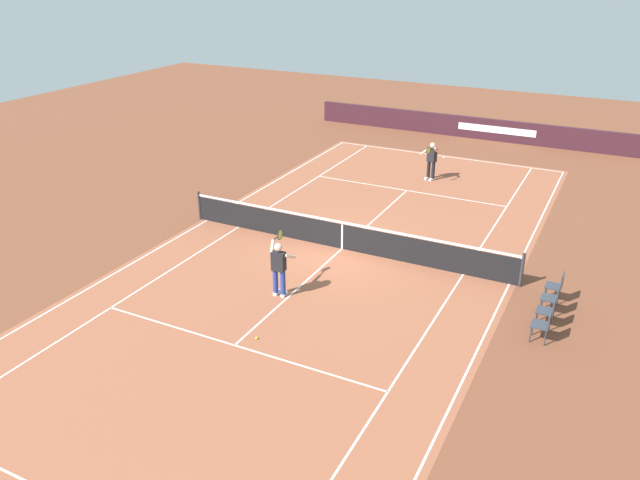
{
  "coord_description": "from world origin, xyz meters",
  "views": [
    {
      "loc": [
        17.28,
        7.9,
        8.92
      ],
      "look_at": [
        1.47,
        -0.08,
        0.9
      ],
      "focal_mm": 35.29,
      "sensor_mm": 36.0,
      "label": 1
    }
  ],
  "objects_px": {
    "tennis_net": "(342,235)",
    "tennis_player_near": "(279,266)",
    "spectator_chair_2": "(549,310)",
    "spectator_chair_3": "(544,324)",
    "tennis_player_far": "(431,159)",
    "tennis_ball": "(257,338)",
    "spectator_chair_1": "(553,297)",
    "spectator_chair_0": "(557,285)"
  },
  "relations": [
    {
      "from": "tennis_player_far",
      "to": "spectator_chair_3",
      "type": "relative_size",
      "value": 1.93
    },
    {
      "from": "spectator_chair_1",
      "to": "spectator_chair_0",
      "type": "bearing_deg",
      "value": 180.0
    },
    {
      "from": "spectator_chair_1",
      "to": "spectator_chair_2",
      "type": "distance_m",
      "value": 0.76
    },
    {
      "from": "tennis_player_near",
      "to": "spectator_chair_3",
      "type": "xyz_separation_m",
      "value": [
        -0.93,
        7.12,
        -0.41
      ]
    },
    {
      "from": "tennis_net",
      "to": "tennis_player_near",
      "type": "bearing_deg",
      "value": -4.39
    },
    {
      "from": "spectator_chair_1",
      "to": "tennis_ball",
      "type": "bearing_deg",
      "value": -54.13
    },
    {
      "from": "spectator_chair_0",
      "to": "spectator_chair_1",
      "type": "bearing_deg",
      "value": 0.0
    },
    {
      "from": "tennis_net",
      "to": "spectator_chair_3",
      "type": "relative_size",
      "value": 13.3
    },
    {
      "from": "tennis_player_near",
      "to": "tennis_player_far",
      "type": "distance_m",
      "value": 11.85
    },
    {
      "from": "tennis_player_near",
      "to": "spectator_chair_0",
      "type": "distance_m",
      "value": 7.82
    },
    {
      "from": "tennis_ball",
      "to": "spectator_chair_3",
      "type": "height_order",
      "value": "spectator_chair_3"
    },
    {
      "from": "tennis_player_near",
      "to": "tennis_ball",
      "type": "xyz_separation_m",
      "value": [
        2.26,
        0.63,
        -0.9
      ]
    },
    {
      "from": "tennis_player_far",
      "to": "tennis_ball",
      "type": "xyz_separation_m",
      "value": [
        14.09,
        -0.08,
        -0.9
      ]
    },
    {
      "from": "tennis_net",
      "to": "spectator_chair_2",
      "type": "xyz_separation_m",
      "value": [
        1.97,
        6.84,
        0.03
      ]
    },
    {
      "from": "tennis_net",
      "to": "spectator_chair_2",
      "type": "distance_m",
      "value": 7.12
    },
    {
      "from": "spectator_chair_0",
      "to": "spectator_chair_1",
      "type": "height_order",
      "value": "same"
    },
    {
      "from": "tennis_player_far",
      "to": "spectator_chair_0",
      "type": "relative_size",
      "value": 1.93
    },
    {
      "from": "tennis_player_near",
      "to": "spectator_chair_1",
      "type": "distance_m",
      "value": 7.54
    },
    {
      "from": "tennis_ball",
      "to": "spectator_chair_2",
      "type": "bearing_deg",
      "value": 121.24
    },
    {
      "from": "tennis_player_far",
      "to": "spectator_chair_3",
      "type": "bearing_deg",
      "value": 30.46
    },
    {
      "from": "tennis_player_far",
      "to": "spectator_chair_0",
      "type": "bearing_deg",
      "value": 36.61
    },
    {
      "from": "tennis_net",
      "to": "tennis_ball",
      "type": "distance_m",
      "value": 5.94
    },
    {
      "from": "tennis_player_far",
      "to": "tennis_ball",
      "type": "relative_size",
      "value": 25.71
    },
    {
      "from": "tennis_player_far",
      "to": "spectator_chair_0",
      "type": "height_order",
      "value": "tennis_player_far"
    },
    {
      "from": "tennis_player_near",
      "to": "spectator_chair_2",
      "type": "bearing_deg",
      "value": 103.3
    },
    {
      "from": "tennis_ball",
      "to": "tennis_player_far",
      "type": "bearing_deg",
      "value": 179.66
    },
    {
      "from": "spectator_chair_2",
      "to": "tennis_player_far",
      "type": "bearing_deg",
      "value": -147.71
    },
    {
      "from": "tennis_player_near",
      "to": "tennis_ball",
      "type": "bearing_deg",
      "value": 15.51
    },
    {
      "from": "spectator_chair_1",
      "to": "tennis_net",
      "type": "bearing_deg",
      "value": -100.03
    },
    {
      "from": "spectator_chair_1",
      "to": "spectator_chair_3",
      "type": "distance_m",
      "value": 1.52
    },
    {
      "from": "spectator_chair_2",
      "to": "spectator_chair_0",
      "type": "bearing_deg",
      "value": 180.0
    },
    {
      "from": "tennis_net",
      "to": "tennis_ball",
      "type": "bearing_deg",
      "value": 3.35
    },
    {
      "from": "tennis_ball",
      "to": "spectator_chair_0",
      "type": "bearing_deg",
      "value": 130.02
    },
    {
      "from": "tennis_net",
      "to": "tennis_player_near",
      "type": "distance_m",
      "value": 3.69
    },
    {
      "from": "tennis_ball",
      "to": "spectator_chair_0",
      "type": "distance_m",
      "value": 8.5
    },
    {
      "from": "tennis_player_far",
      "to": "spectator_chair_3",
      "type": "height_order",
      "value": "tennis_player_far"
    },
    {
      "from": "spectator_chair_2",
      "to": "spectator_chair_3",
      "type": "distance_m",
      "value": 0.76
    },
    {
      "from": "tennis_player_near",
      "to": "tennis_player_far",
      "type": "height_order",
      "value": "same"
    },
    {
      "from": "spectator_chair_0",
      "to": "spectator_chair_3",
      "type": "height_order",
      "value": "same"
    },
    {
      "from": "tennis_ball",
      "to": "spectator_chair_0",
      "type": "relative_size",
      "value": 0.08
    },
    {
      "from": "tennis_net",
      "to": "spectator_chair_2",
      "type": "bearing_deg",
      "value": 73.95
    },
    {
      "from": "tennis_net",
      "to": "tennis_player_near",
      "type": "relative_size",
      "value": 6.89
    }
  ]
}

